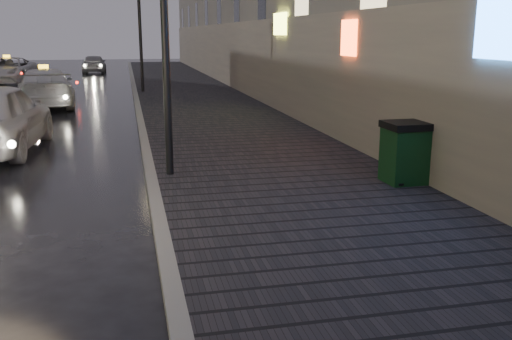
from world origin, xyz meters
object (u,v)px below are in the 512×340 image
at_px(trash_bin, 404,152).
at_px(car_far, 94,64).
at_px(taxi_far, 8,70).
at_px(lamp_far, 139,15).
at_px(taxi_mid, 45,88).

bearing_deg(trash_bin, car_far, 100.49).
height_order(taxi_far, car_far, taxi_far).
bearing_deg(trash_bin, lamp_far, 101.57).
xyz_separation_m(trash_bin, car_far, (-6.80, 33.03, -0.05)).
xyz_separation_m(lamp_far, taxi_far, (-7.09, 7.86, -2.78)).
bearing_deg(car_far, taxi_far, 62.14).
xyz_separation_m(lamp_far, trash_bin, (3.95, -17.51, -2.80)).
relative_size(taxi_mid, car_far, 1.32).
bearing_deg(taxi_mid, car_far, -99.81).
distance_m(lamp_far, taxi_mid, 5.95).
distance_m(lamp_far, taxi_far, 10.94).
xyz_separation_m(taxi_far, car_far, (4.24, 7.66, -0.07)).
height_order(trash_bin, taxi_far, taxi_far).
bearing_deg(trash_bin, taxi_far, 112.38).
relative_size(lamp_far, trash_bin, 4.95).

